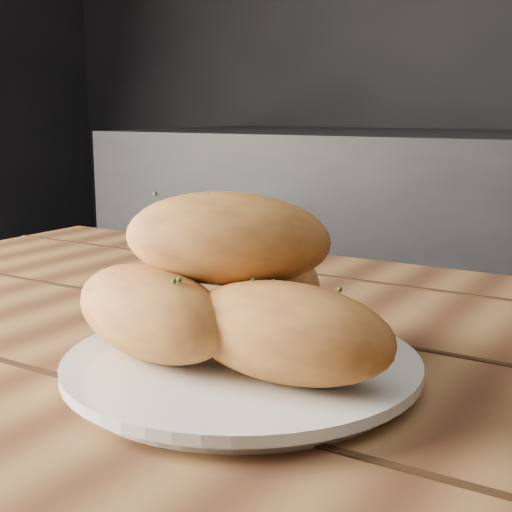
% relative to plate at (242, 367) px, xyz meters
% --- Properties ---
extents(plate, '(0.26, 0.26, 0.02)m').
position_rel_plate_xyz_m(plate, '(0.00, 0.00, 0.00)').
color(plate, silver).
rests_on(plate, table).
extents(bread_rolls, '(0.27, 0.23, 0.12)m').
position_rel_plate_xyz_m(bread_rolls, '(-0.01, -0.00, 0.06)').
color(bread_rolls, '#C78137').
rests_on(bread_rolls, plate).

